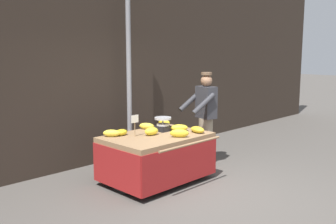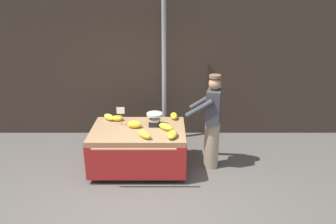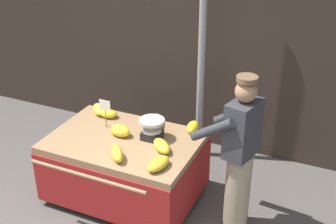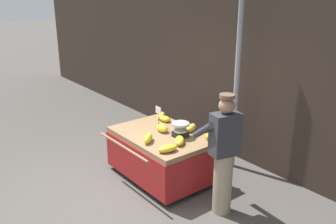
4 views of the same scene
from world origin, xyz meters
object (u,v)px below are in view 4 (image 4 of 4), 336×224
Objects in this scene: weighing_scale at (180,130)px; banana_bunch_0 at (168,148)px; price_sign at (158,112)px; banana_bunch_5 at (191,128)px; vendor_person at (223,154)px; banana_bunch_2 at (162,128)px; banana_bunch_4 at (165,119)px; banana_bunch_7 at (180,141)px; street_pole at (238,71)px; banana_bunch_3 at (161,116)px; banana_bunch_6 at (211,135)px; banana_cart at (162,145)px; banana_bunch_1 at (148,138)px.

weighing_scale is 0.95× the size of banana_bunch_0.
banana_bunch_5 is (0.51, 0.29, -0.19)m from price_sign.
vendor_person reaches higher than banana_bunch_5.
banana_bunch_4 is (-0.35, 0.33, -0.01)m from banana_bunch_2.
banana_bunch_7 is (0.20, -0.18, -0.06)m from weighing_scale.
street_pole is at bearing 66.32° from banana_bunch_2.
weighing_scale is at bearing 15.16° from banana_bunch_2.
weighing_scale is at bearing -17.53° from banana_bunch_3.
vendor_person is at bearing -10.85° from banana_bunch_3.
banana_bunch_7 is (0.80, -0.20, -0.19)m from price_sign.
banana_bunch_6 is 0.53m from banana_bunch_7.
banana_cart is 5.59× the size of banana_bunch_1.
banana_bunch_2 is 1.11× the size of banana_bunch_4.
banana_bunch_7 is at bearing -173.06° from vendor_person.
price_sign is 1.15× the size of banana_bunch_0.
banana_bunch_1 is at bearing -69.85° from banana_cart.
banana_bunch_5 is (0.61, 0.07, 0.01)m from banana_bunch_4.
banana_bunch_3 reaches higher than banana_bunch_5.
weighing_scale is at bearing 74.03° from banana_bunch_1.
vendor_person reaches higher than banana_cart.
weighing_scale is 0.61m from price_sign.
banana_bunch_2 is at bearing 115.70° from banana_bunch_1.
price_sign is at bearing -64.92° from banana_bunch_4.
price_sign is at bearing 178.52° from weighing_scale.
street_pole is at bearing 95.46° from banana_bunch_0.
banana_bunch_0 is (0.59, -0.35, 0.26)m from banana_cart.
banana_bunch_1 is at bearing -64.30° from banana_bunch_2.
banana_cart is 0.28m from banana_bunch_2.
vendor_person is at bearing 2.45° from banana_cart.
weighing_scale is 1.18× the size of banana_bunch_6.
banana_bunch_6 is 0.78m from vendor_person.
banana_bunch_2 is (-0.35, -0.09, -0.05)m from weighing_scale.
street_pole is 9.99× the size of price_sign.
banana_bunch_6 is at bearing 2.86° from banana_bunch_5.
vendor_person is (1.29, 0.06, 0.31)m from banana_cart.
banana_bunch_3 is (-1.02, -0.79, -0.87)m from street_pole.
banana_bunch_3 is 1.22× the size of banana_bunch_4.
banana_cart is at bearing -110.18° from street_pole.
banana_cart is 0.73m from banana_bunch_0.
banana_bunch_1 is 1.25× the size of banana_bunch_6.
banana_bunch_0 is 0.77m from banana_bunch_2.
banana_bunch_1 reaches higher than banana_bunch_2.
banana_bunch_3 is 1.13× the size of banana_bunch_6.
weighing_scale reaches higher than banana_bunch_0.
price_sign reaches higher than weighing_scale.
banana_bunch_2 reaches higher than banana_bunch_7.
weighing_scale is 0.82× the size of price_sign.
banana_bunch_3 is 1.21m from banana_bunch_6.
banana_bunch_6 reaches higher than banana_bunch_0.
banana_cart is at bearing -113.68° from banana_bunch_5.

